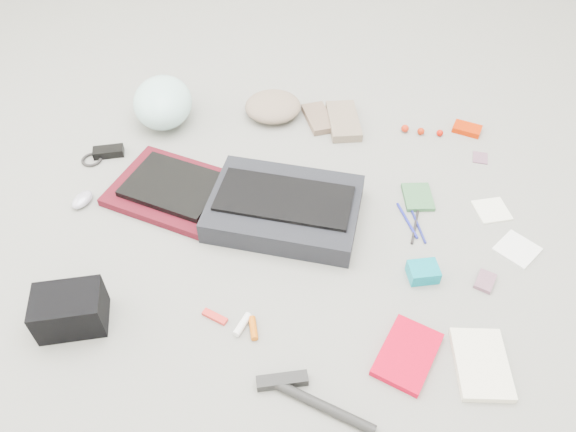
# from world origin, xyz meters

# --- Properties ---
(ground_plane) EXTENTS (4.00, 4.00, 0.00)m
(ground_plane) POSITION_xyz_m (0.00, 0.00, 0.00)
(ground_plane) COLOR slate
(messenger_bag) EXTENTS (0.51, 0.39, 0.08)m
(messenger_bag) POSITION_xyz_m (-0.02, 0.04, 0.04)
(messenger_bag) COLOR black
(messenger_bag) RESTS_ON ground_plane
(bag_flap) EXTENTS (0.45, 0.24, 0.01)m
(bag_flap) POSITION_xyz_m (-0.02, 0.04, 0.09)
(bag_flap) COLOR black
(bag_flap) RESTS_ON messenger_bag
(laptop_sleeve) EXTENTS (0.48, 0.42, 0.03)m
(laptop_sleeve) POSITION_xyz_m (-0.41, 0.10, 0.01)
(laptop_sleeve) COLOR #500B17
(laptop_sleeve) RESTS_ON ground_plane
(laptop) EXTENTS (0.37, 0.31, 0.02)m
(laptop) POSITION_xyz_m (-0.41, 0.10, 0.04)
(laptop) COLOR black
(laptop) RESTS_ON laptop_sleeve
(bike_helmet) EXTENTS (0.28, 0.32, 0.17)m
(bike_helmet) POSITION_xyz_m (-0.55, 0.51, 0.08)
(bike_helmet) COLOR #B3EAE7
(bike_helmet) RESTS_ON ground_plane
(beanie) EXTENTS (0.25, 0.24, 0.08)m
(beanie) POSITION_xyz_m (-0.13, 0.59, 0.04)
(beanie) COLOR #86715E
(beanie) RESTS_ON ground_plane
(mitten_left) EXTENTS (0.15, 0.20, 0.03)m
(mitten_left) POSITION_xyz_m (0.05, 0.57, 0.01)
(mitten_left) COLOR #765D4C
(mitten_left) RESTS_ON ground_plane
(mitten_right) EXTENTS (0.15, 0.24, 0.03)m
(mitten_right) POSITION_xyz_m (0.15, 0.56, 0.02)
(mitten_right) COLOR #816E5C
(mitten_right) RESTS_ON ground_plane
(power_brick) EXTENTS (0.12, 0.08, 0.03)m
(power_brick) POSITION_xyz_m (-0.70, 0.28, 0.01)
(power_brick) COLOR black
(power_brick) RESTS_ON ground_plane
(cable_coil) EXTENTS (0.07, 0.07, 0.01)m
(cable_coil) POSITION_xyz_m (-0.75, 0.24, 0.01)
(cable_coil) COLOR black
(cable_coil) RESTS_ON ground_plane
(mouse) EXTENTS (0.08, 0.10, 0.03)m
(mouse) POSITION_xyz_m (-0.70, 0.02, 0.02)
(mouse) COLOR #A7A3BA
(mouse) RESTS_ON ground_plane
(camera_bag) EXTENTS (0.21, 0.18, 0.12)m
(camera_bag) POSITION_xyz_m (-0.55, -0.43, 0.06)
(camera_bag) COLOR black
(camera_bag) RESTS_ON ground_plane
(multitool) EXTENTS (0.08, 0.05, 0.01)m
(multitool) POSITION_xyz_m (-0.16, -0.37, 0.01)
(multitool) COLOR red
(multitool) RESTS_ON ground_plane
(toiletry_tube_white) EXTENTS (0.04, 0.08, 0.02)m
(toiletry_tube_white) POSITION_xyz_m (-0.08, -0.39, 0.01)
(toiletry_tube_white) COLOR white
(toiletry_tube_white) RESTS_ON ground_plane
(toiletry_tube_orange) EXTENTS (0.04, 0.07, 0.02)m
(toiletry_tube_orange) POSITION_xyz_m (-0.05, -0.40, 0.01)
(toiletry_tube_orange) COLOR #C15509
(toiletry_tube_orange) RESTS_ON ground_plane
(u_lock) EXTENTS (0.14, 0.07, 0.03)m
(u_lock) POSITION_xyz_m (0.05, -0.55, 0.01)
(u_lock) COLOR black
(u_lock) RESTS_ON ground_plane
(bike_pump) EXTENTS (0.28, 0.12, 0.03)m
(bike_pump) POSITION_xyz_m (0.16, -0.60, 0.01)
(bike_pump) COLOR black
(bike_pump) RESTS_ON ground_plane
(book_red) EXTENTS (0.20, 0.24, 0.02)m
(book_red) POSITION_xyz_m (0.37, -0.43, 0.01)
(book_red) COLOR red
(book_red) RESTS_ON ground_plane
(book_white) EXTENTS (0.15, 0.22, 0.02)m
(book_white) POSITION_xyz_m (0.57, -0.44, 0.01)
(book_white) COLOR silver
(book_white) RESTS_ON ground_plane
(notepad) EXTENTS (0.11, 0.14, 0.01)m
(notepad) POSITION_xyz_m (0.43, 0.18, 0.01)
(notepad) COLOR #32623A
(notepad) RESTS_ON ground_plane
(pen_blue) EXTENTS (0.07, 0.15, 0.01)m
(pen_blue) POSITION_xyz_m (0.39, 0.07, 0.00)
(pen_blue) COLOR navy
(pen_blue) RESTS_ON ground_plane
(pen_black) EXTENTS (0.03, 0.15, 0.01)m
(pen_black) POSITION_xyz_m (0.41, 0.04, 0.00)
(pen_black) COLOR black
(pen_black) RESTS_ON ground_plane
(pen_navy) EXTENTS (0.05, 0.14, 0.01)m
(pen_navy) POSITION_xyz_m (0.42, 0.05, 0.00)
(pen_navy) COLOR navy
(pen_navy) RESTS_ON ground_plane
(accordion_wallet) EXTENTS (0.10, 0.09, 0.04)m
(accordion_wallet) POSITION_xyz_m (0.43, -0.15, 0.02)
(accordion_wallet) COLOR #05879D
(accordion_wallet) RESTS_ON ground_plane
(card_deck) EXTENTS (0.08, 0.09, 0.01)m
(card_deck) POSITION_xyz_m (0.61, -0.15, 0.01)
(card_deck) COLOR #7F5468
(card_deck) RESTS_ON ground_plane
(napkin_top) EXTENTS (0.13, 0.13, 0.01)m
(napkin_top) POSITION_xyz_m (0.67, 0.15, 0.00)
(napkin_top) COLOR white
(napkin_top) RESTS_ON ground_plane
(napkin_bottom) EXTENTS (0.16, 0.16, 0.01)m
(napkin_bottom) POSITION_xyz_m (0.73, -0.01, 0.00)
(napkin_bottom) COLOR white
(napkin_bottom) RESTS_ON ground_plane
(lollipop_a) EXTENTS (0.03, 0.03, 0.03)m
(lollipop_a) POSITION_xyz_m (0.39, 0.55, 0.01)
(lollipop_a) COLOR #BA220A
(lollipop_a) RESTS_ON ground_plane
(lollipop_b) EXTENTS (0.03, 0.03, 0.03)m
(lollipop_b) POSITION_xyz_m (0.45, 0.54, 0.01)
(lollipop_b) COLOR #A71F06
(lollipop_b) RESTS_ON ground_plane
(lollipop_c) EXTENTS (0.03, 0.03, 0.03)m
(lollipop_c) POSITION_xyz_m (0.52, 0.54, 0.01)
(lollipop_c) COLOR #BF0F03
(lollipop_c) RESTS_ON ground_plane
(altoids_tin) EXTENTS (0.12, 0.09, 0.02)m
(altoids_tin) POSITION_xyz_m (0.63, 0.58, 0.01)
(altoids_tin) COLOR #BB2300
(altoids_tin) RESTS_ON ground_plane
(stamp_sheet) EXTENTS (0.06, 0.07, 0.00)m
(stamp_sheet) POSITION_xyz_m (0.66, 0.42, 0.00)
(stamp_sheet) COLOR #7D516A
(stamp_sheet) RESTS_ON ground_plane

